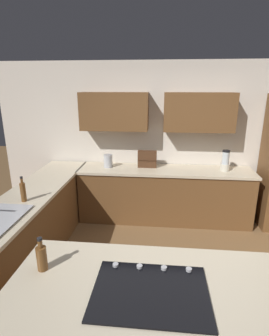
{
  "coord_description": "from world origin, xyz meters",
  "views": [
    {
      "loc": [
        0.19,
        2.47,
        2.2
      ],
      "look_at": [
        0.54,
        -1.05,
        1.11
      ],
      "focal_mm": 28.54,
      "sensor_mm": 36.0,
      "label": 1
    }
  ],
  "objects_px": {
    "spice_rack": "(147,159)",
    "kettle": "(108,161)",
    "cooktop": "(150,291)",
    "blender": "(225,162)",
    "dish_soap_bottle": "(23,191)",
    "oil_bottle": "(42,257)"
  },
  "relations": [
    {
      "from": "spice_rack",
      "to": "kettle",
      "type": "xyz_separation_m",
      "value": [
        0.65,
        0.06,
        -0.03
      ]
    },
    {
      "from": "cooktop",
      "to": "spice_rack",
      "type": "height_order",
      "value": "spice_rack"
    },
    {
      "from": "blender",
      "to": "dish_soap_bottle",
      "type": "bearing_deg",
      "value": 29.23
    },
    {
      "from": "dish_soap_bottle",
      "to": "blender",
      "type": "bearing_deg",
      "value": -150.77
    },
    {
      "from": "cooktop",
      "to": "spice_rack",
      "type": "distance_m",
      "value": 2.84
    },
    {
      "from": "oil_bottle",
      "to": "blender",
      "type": "bearing_deg",
      "value": -125.59
    },
    {
      "from": "kettle",
      "to": "blender",
      "type": "bearing_deg",
      "value": 180.0
    },
    {
      "from": "dish_soap_bottle",
      "to": "oil_bottle",
      "type": "relative_size",
      "value": 1.15
    },
    {
      "from": "oil_bottle",
      "to": "cooktop",
      "type": "bearing_deg",
      "value": 169.27
    },
    {
      "from": "blender",
      "to": "spice_rack",
      "type": "xyz_separation_m",
      "value": [
        1.25,
        -0.06,
        -0.0
      ]
    },
    {
      "from": "spice_rack",
      "to": "kettle",
      "type": "height_order",
      "value": "spice_rack"
    },
    {
      "from": "kettle",
      "to": "dish_soap_bottle",
      "type": "bearing_deg",
      "value": 63.84
    },
    {
      "from": "cooktop",
      "to": "kettle",
      "type": "distance_m",
      "value": 2.9
    },
    {
      "from": "cooktop",
      "to": "spice_rack",
      "type": "bearing_deg",
      "value": -86.46
    },
    {
      "from": "blender",
      "to": "spice_rack",
      "type": "distance_m",
      "value": 1.25
    },
    {
      "from": "kettle",
      "to": "spice_rack",
      "type": "bearing_deg",
      "value": -175.11
    },
    {
      "from": "cooktop",
      "to": "blender",
      "type": "xyz_separation_m",
      "value": [
        -1.07,
        -2.78,
        0.14
      ]
    },
    {
      "from": "cooktop",
      "to": "kettle",
      "type": "xyz_separation_m",
      "value": [
        0.83,
        -2.78,
        0.1
      ]
    },
    {
      "from": "cooktop",
      "to": "oil_bottle",
      "type": "xyz_separation_m",
      "value": [
        0.8,
        -0.15,
        0.1
      ]
    },
    {
      "from": "kettle",
      "to": "oil_bottle",
      "type": "bearing_deg",
      "value": 90.48
    },
    {
      "from": "blender",
      "to": "kettle",
      "type": "distance_m",
      "value": 1.9
    },
    {
      "from": "oil_bottle",
      "to": "dish_soap_bottle",
      "type": "bearing_deg",
      "value": -57.34
    }
  ]
}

